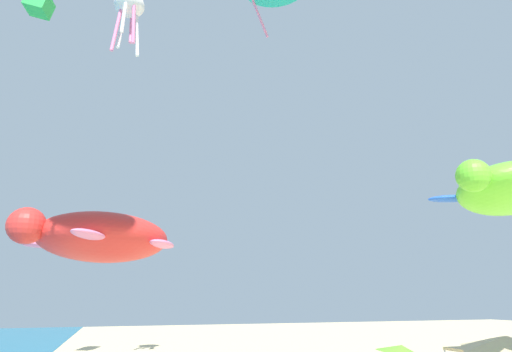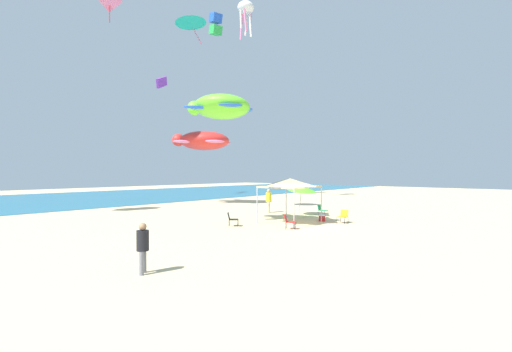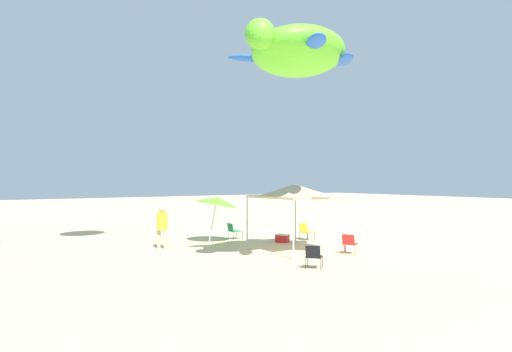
{
  "view_description": "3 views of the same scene",
  "coord_description": "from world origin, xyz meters",
  "px_view_note": "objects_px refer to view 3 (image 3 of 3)",
  "views": [
    {
      "loc": [
        -11.78,
        14.45,
        4.06
      ],
      "look_at": [
        -0.03,
        10.68,
        7.72
      ],
      "focal_mm": 29.18,
      "sensor_mm": 36.0,
      "label": 1
    },
    {
      "loc": [
        -17.22,
        -11.48,
        3.22
      ],
      "look_at": [
        0.36,
        3.86,
        2.94
      ],
      "focal_mm": 24.26,
      "sensor_mm": 36.0,
      "label": 2
    },
    {
      "loc": [
        -13.6,
        12.66,
        2.99
      ],
      "look_at": [
        -0.82,
        4.04,
        3.14
      ],
      "focal_mm": 30.02,
      "sensor_mm": 36.0,
      "label": 3
    }
  ],
  "objects_px": {
    "canopy_tent": "(294,191)",
    "beach_umbrella": "(217,201)",
    "cooler_box": "(282,238)",
    "person_near_umbrella": "(162,224)",
    "folding_chair_near_cooler": "(314,255)",
    "folding_chair_left_of_tent": "(306,230)",
    "folding_chair_facing_ocean": "(349,242)",
    "kite_turtle_lime": "(297,52)",
    "folding_chair_right_of_tent": "(233,230)"
  },
  "relations": [
    {
      "from": "canopy_tent",
      "to": "folding_chair_facing_ocean",
      "type": "xyz_separation_m",
      "value": [
        -1.91,
        -1.29,
        -2.04
      ]
    },
    {
      "from": "beach_umbrella",
      "to": "person_near_umbrella",
      "type": "relative_size",
      "value": 1.31
    },
    {
      "from": "beach_umbrella",
      "to": "folding_chair_right_of_tent",
      "type": "bearing_deg",
      "value": -63.29
    },
    {
      "from": "folding_chair_right_of_tent",
      "to": "person_near_umbrella",
      "type": "relative_size",
      "value": 0.44
    },
    {
      "from": "folding_chair_near_cooler",
      "to": "folding_chair_left_of_tent",
      "type": "xyz_separation_m",
      "value": [
        5.52,
        -4.39,
        0.0
      ]
    },
    {
      "from": "beach_umbrella",
      "to": "folding_chair_facing_ocean",
      "type": "bearing_deg",
      "value": -153.0
    },
    {
      "from": "folding_chair_left_of_tent",
      "to": "person_near_umbrella",
      "type": "relative_size",
      "value": 0.44
    },
    {
      "from": "cooler_box",
      "to": "kite_turtle_lime",
      "type": "height_order",
      "value": "kite_turtle_lime"
    },
    {
      "from": "cooler_box",
      "to": "person_near_umbrella",
      "type": "xyz_separation_m",
      "value": [
        1.28,
        5.55,
        0.89
      ]
    },
    {
      "from": "folding_chair_left_of_tent",
      "to": "cooler_box",
      "type": "bearing_deg",
      "value": 179.05
    },
    {
      "from": "folding_chair_facing_ocean",
      "to": "kite_turtle_lime",
      "type": "distance_m",
      "value": 7.89
    },
    {
      "from": "beach_umbrella",
      "to": "folding_chair_facing_ocean",
      "type": "relative_size",
      "value": 2.98
    },
    {
      "from": "cooler_box",
      "to": "folding_chair_right_of_tent",
      "type": "bearing_deg",
      "value": 30.77
    },
    {
      "from": "folding_chair_left_of_tent",
      "to": "folding_chair_facing_ocean",
      "type": "bearing_deg",
      "value": -109.0
    },
    {
      "from": "canopy_tent",
      "to": "person_near_umbrella",
      "type": "relative_size",
      "value": 1.73
    },
    {
      "from": "canopy_tent",
      "to": "cooler_box",
      "type": "height_order",
      "value": "canopy_tent"
    },
    {
      "from": "cooler_box",
      "to": "person_near_umbrella",
      "type": "relative_size",
      "value": 0.4
    },
    {
      "from": "canopy_tent",
      "to": "beach_umbrella",
      "type": "bearing_deg",
      "value": 23.06
    },
    {
      "from": "beach_umbrella",
      "to": "folding_chair_left_of_tent",
      "type": "bearing_deg",
      "value": -111.04
    },
    {
      "from": "folding_chair_left_of_tent",
      "to": "kite_turtle_lime",
      "type": "xyz_separation_m",
      "value": [
        -5.67,
        5.2,
        6.65
      ]
    },
    {
      "from": "folding_chair_facing_ocean",
      "to": "person_near_umbrella",
      "type": "bearing_deg",
      "value": 17.83
    },
    {
      "from": "cooler_box",
      "to": "folding_chair_facing_ocean",
      "type": "bearing_deg",
      "value": -176.37
    },
    {
      "from": "canopy_tent",
      "to": "folding_chair_left_of_tent",
      "type": "bearing_deg",
      "value": -48.59
    },
    {
      "from": "folding_chair_near_cooler",
      "to": "person_near_umbrella",
      "type": "xyz_separation_m",
      "value": [
        6.77,
        2.66,
        0.62
      ]
    },
    {
      "from": "folding_chair_facing_ocean",
      "to": "cooler_box",
      "type": "bearing_deg",
      "value": -25.72
    },
    {
      "from": "folding_chair_facing_ocean",
      "to": "kite_turtle_lime",
      "type": "bearing_deg",
      "value": 81.78
    },
    {
      "from": "beach_umbrella",
      "to": "kite_turtle_lime",
      "type": "relative_size",
      "value": 0.55
    },
    {
      "from": "folding_chair_facing_ocean",
      "to": "folding_chair_near_cooler",
      "type": "bearing_deg",
      "value": 84.39
    },
    {
      "from": "folding_chair_right_of_tent",
      "to": "cooler_box",
      "type": "height_order",
      "value": "folding_chair_right_of_tent"
    },
    {
      "from": "beach_umbrella",
      "to": "cooler_box",
      "type": "height_order",
      "value": "beach_umbrella"
    },
    {
      "from": "canopy_tent",
      "to": "folding_chair_left_of_tent",
      "type": "xyz_separation_m",
      "value": [
        2.23,
        -2.53,
        -2.04
      ]
    },
    {
      "from": "folding_chair_left_of_tent",
      "to": "folding_chair_right_of_tent",
      "type": "bearing_deg",
      "value": 139.43
    },
    {
      "from": "beach_umbrella",
      "to": "person_near_umbrella",
      "type": "bearing_deg",
      "value": 96.99
    },
    {
      "from": "canopy_tent",
      "to": "person_near_umbrella",
      "type": "height_order",
      "value": "canopy_tent"
    },
    {
      "from": "canopy_tent",
      "to": "folding_chair_near_cooler",
      "type": "relative_size",
      "value": 3.95
    },
    {
      "from": "folding_chair_right_of_tent",
      "to": "person_near_umbrella",
      "type": "distance_m",
      "value": 4.35
    },
    {
      "from": "canopy_tent",
      "to": "folding_chair_left_of_tent",
      "type": "height_order",
      "value": "canopy_tent"
    },
    {
      "from": "canopy_tent",
      "to": "beach_umbrella",
      "type": "xyz_separation_m",
      "value": [
        3.83,
        1.63,
        -0.51
      ]
    },
    {
      "from": "cooler_box",
      "to": "person_near_umbrella",
      "type": "bearing_deg",
      "value": 76.98
    },
    {
      "from": "folding_chair_near_cooler",
      "to": "beach_umbrella",
      "type": "bearing_deg",
      "value": -43.31
    },
    {
      "from": "beach_umbrella",
      "to": "folding_chair_facing_ocean",
      "type": "xyz_separation_m",
      "value": [
        -5.74,
        -2.92,
        -1.53
      ]
    },
    {
      "from": "folding_chair_near_cooler",
      "to": "person_near_umbrella",
      "type": "relative_size",
      "value": 0.44
    },
    {
      "from": "folding_chair_near_cooler",
      "to": "folding_chair_left_of_tent",
      "type": "relative_size",
      "value": 1.0
    },
    {
      "from": "folding_chair_right_of_tent",
      "to": "kite_turtle_lime",
      "type": "bearing_deg",
      "value": 162.02
    },
    {
      "from": "folding_chair_facing_ocean",
      "to": "canopy_tent",
      "type": "bearing_deg",
      "value": 4.8
    },
    {
      "from": "folding_chair_right_of_tent",
      "to": "folding_chair_facing_ocean",
      "type": "bearing_deg",
      "value": -167.26
    },
    {
      "from": "cooler_box",
      "to": "kite_turtle_lime",
      "type": "relative_size",
      "value": 0.17
    },
    {
      "from": "folding_chair_facing_ocean",
      "to": "cooler_box",
      "type": "height_order",
      "value": "folding_chair_facing_ocean"
    },
    {
      "from": "folding_chair_facing_ocean",
      "to": "person_near_umbrella",
      "type": "distance_m",
      "value": 7.95
    },
    {
      "from": "folding_chair_left_of_tent",
      "to": "kite_turtle_lime",
      "type": "distance_m",
      "value": 10.17
    }
  ]
}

